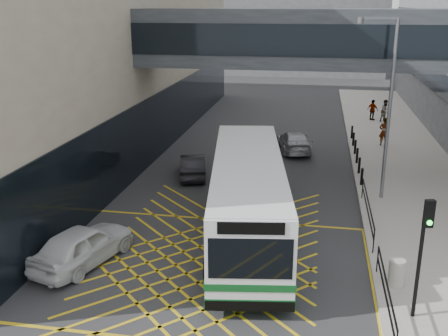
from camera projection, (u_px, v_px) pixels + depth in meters
The scene contains 17 objects.
ground at pixel (205, 268), 19.25m from camera, with size 120.00×120.00×0.00m, color #333335.
building_far at pixel (281, 5), 73.15m from camera, with size 28.00×16.00×18.00m, color slate.
skybridge at pixel (306, 38), 27.73m from camera, with size 20.00×4.10×3.00m.
pavement at pixel (402, 162), 31.77m from camera, with size 6.00×54.00×0.16m, color #A9A49B.
box_junction at pixel (205, 268), 19.25m from camera, with size 12.00×9.00×0.01m.
bus at pixel (248, 195), 21.28m from camera, with size 4.54×12.36×3.39m.
car_white at pixel (83, 245), 19.35m from camera, with size 1.96×4.80×1.53m, color silver.
car_dark at pixel (193, 166), 29.15m from camera, with size 1.59×4.06×1.27m, color black.
car_silver at pixel (294, 141), 34.15m from camera, with size 1.88×4.46×1.39m, color #9A9BA3.
traffic_light at pixel (424, 242), 15.16m from camera, with size 0.30×0.46×3.87m.
street_lamp at pixel (386, 99), 24.26m from camera, with size 1.94×0.63×8.54m.
litter_bin at pixel (397, 272), 17.64m from camera, with size 0.54×0.54×0.93m, color #ADA89E.
kerb_railings at pixel (375, 238), 19.61m from camera, with size 0.05×12.54×1.00m.
bollards at pixel (356, 151), 32.07m from camera, with size 0.14×10.14×0.90m.
pedestrian_a at pixel (384, 132), 34.78m from camera, with size 0.74×0.53×1.87m, color gray.
pedestrian_b at pixel (385, 111), 41.86m from camera, with size 0.85×0.50×1.74m, color gray.
pedestrian_c at pixel (373, 110), 42.35m from camera, with size 0.99×0.47×1.67m, color gray.
Camera 1 is at (3.77, -16.84, 9.31)m, focal length 42.00 mm.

